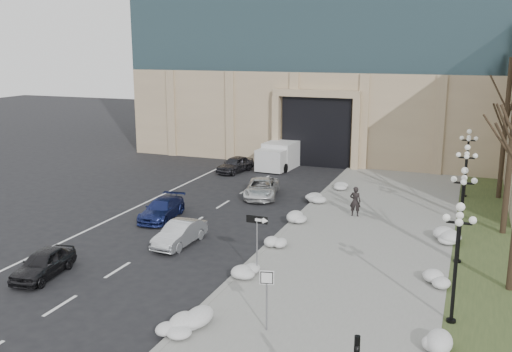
% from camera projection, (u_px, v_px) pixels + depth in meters
% --- Properties ---
extents(sidewalk, '(9.00, 40.00, 0.12)m').
position_uv_depth(sidewalk, '(363.00, 241.00, 30.40)').
color(sidewalk, gray).
rests_on(sidewalk, ground).
extents(curb, '(0.30, 40.00, 0.14)m').
position_uv_depth(curb, '(283.00, 231.00, 31.97)').
color(curb, gray).
rests_on(curb, ground).
extents(grass_strip, '(4.00, 40.00, 0.10)m').
position_uv_depth(grass_strip, '(494.00, 257.00, 28.14)').
color(grass_strip, '#334321').
rests_on(grass_strip, ground).
extents(car_a, '(1.91, 3.82, 1.25)m').
position_uv_depth(car_a, '(43.00, 263.00, 25.77)').
color(car_a, black).
rests_on(car_a, ground).
extents(car_b, '(1.52, 3.85, 1.25)m').
position_uv_depth(car_b, '(180.00, 234.00, 29.84)').
color(car_b, '#B5B9BE').
rests_on(car_b, ground).
extents(car_c, '(2.15, 4.36, 1.22)m').
position_uv_depth(car_c, '(162.00, 209.00, 34.32)').
color(car_c, navy).
rests_on(car_c, ground).
extents(car_d, '(3.06, 4.89, 1.26)m').
position_uv_depth(car_d, '(262.00, 188.00, 39.24)').
color(car_d, silver).
rests_on(car_d, ground).
extents(car_e, '(2.31, 4.09, 1.31)m').
position_uv_depth(car_e, '(235.00, 164.00, 46.93)').
color(car_e, '#2E2E33').
rests_on(car_e, ground).
extents(pedestrian, '(0.70, 0.49, 1.83)m').
position_uv_depth(pedestrian, '(355.00, 201.00, 34.45)').
color(pedestrian, black).
rests_on(pedestrian, sidewalk).
extents(box_truck, '(2.89, 7.06, 2.19)m').
position_uv_depth(box_truck, '(284.00, 154.00, 49.22)').
color(box_truck, silver).
rests_on(box_truck, ground).
extents(one_way_sign, '(1.05, 0.28, 2.84)m').
position_uv_depth(one_way_sign, '(260.00, 227.00, 25.40)').
color(one_way_sign, slate).
rests_on(one_way_sign, ground).
extents(keep_sign, '(0.52, 0.16, 2.43)m').
position_uv_depth(keep_sign, '(267.00, 288.00, 20.40)').
color(keep_sign, slate).
rests_on(keep_sign, ground).
extents(snow_clump_b, '(1.10, 1.60, 0.36)m').
position_uv_depth(snow_clump_b, '(193.00, 323.00, 20.95)').
color(snow_clump_b, silver).
rests_on(snow_clump_b, sidewalk).
extents(snow_clump_c, '(1.10, 1.60, 0.36)m').
position_uv_depth(snow_clump_c, '(245.00, 272.00, 25.66)').
color(snow_clump_c, silver).
rests_on(snow_clump_c, sidewalk).
extents(snow_clump_d, '(1.10, 1.60, 0.36)m').
position_uv_depth(snow_clump_d, '(274.00, 243.00, 29.32)').
color(snow_clump_d, silver).
rests_on(snow_clump_d, sidewalk).
extents(snow_clump_e, '(1.10, 1.60, 0.36)m').
position_uv_depth(snow_clump_e, '(298.00, 220.00, 33.15)').
color(snow_clump_e, silver).
rests_on(snow_clump_e, sidewalk).
extents(snow_clump_f, '(1.10, 1.60, 0.36)m').
position_uv_depth(snow_clump_f, '(317.00, 198.00, 37.89)').
color(snow_clump_f, silver).
rests_on(snow_clump_f, sidewalk).
extents(snow_clump_g, '(1.10, 1.60, 0.36)m').
position_uv_depth(snow_clump_g, '(337.00, 186.00, 41.32)').
color(snow_clump_g, silver).
rests_on(snow_clump_g, sidewalk).
extents(snow_clump_h, '(1.10, 1.60, 0.36)m').
position_uv_depth(snow_clump_h, '(427.00, 349.00, 19.13)').
color(snow_clump_h, silver).
rests_on(snow_clump_h, sidewalk).
extents(snow_clump_i, '(1.10, 1.60, 0.36)m').
position_uv_depth(snow_clump_i, '(440.00, 279.00, 24.83)').
color(snow_clump_i, silver).
rests_on(snow_clump_i, sidewalk).
extents(snow_clump_j, '(1.10, 1.60, 0.36)m').
position_uv_depth(snow_clump_j, '(445.00, 238.00, 30.09)').
color(snow_clump_j, silver).
rests_on(snow_clump_j, sidewalk).
extents(snow_clump_k, '(1.10, 1.60, 0.36)m').
position_uv_depth(snow_clump_k, '(174.00, 332.00, 20.25)').
color(snow_clump_k, silver).
rests_on(snow_clump_k, sidewalk).
extents(snow_clump_l, '(1.10, 1.60, 0.36)m').
position_uv_depth(snow_clump_l, '(314.00, 199.00, 37.86)').
color(snow_clump_l, silver).
rests_on(snow_clump_l, sidewalk).
extents(lamppost_a, '(1.18, 1.18, 4.76)m').
position_uv_depth(lamppost_a, '(457.00, 247.00, 20.77)').
color(lamppost_a, black).
rests_on(lamppost_a, ground).
extents(lamppost_b, '(1.18, 1.18, 4.76)m').
position_uv_depth(lamppost_b, '(462.00, 202.00, 26.68)').
color(lamppost_b, black).
rests_on(lamppost_b, ground).
extents(lamppost_c, '(1.18, 1.18, 4.76)m').
position_uv_depth(lamppost_c, '(465.00, 174.00, 32.60)').
color(lamppost_c, black).
rests_on(lamppost_c, ground).
extents(lamppost_d, '(1.18, 1.18, 4.76)m').
position_uv_depth(lamppost_d, '(468.00, 154.00, 38.51)').
color(lamppost_d, black).
rests_on(lamppost_d, ground).
extents(tree_mid, '(3.20, 3.20, 8.50)m').
position_uv_depth(tree_mid, '(512.00, 136.00, 30.38)').
color(tree_mid, black).
rests_on(tree_mid, ground).
extents(tree_far, '(3.20, 3.20, 9.50)m').
position_uv_depth(tree_far, '(507.00, 109.00, 37.51)').
color(tree_far, black).
rests_on(tree_far, ground).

